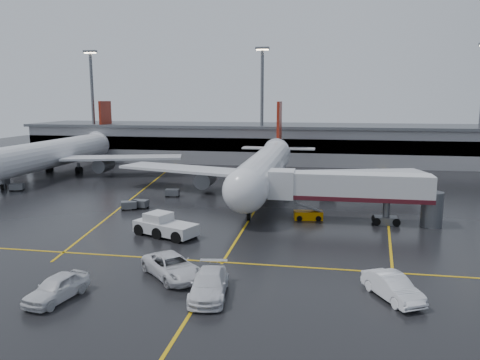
# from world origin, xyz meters

# --- Properties ---
(ground) EXTENTS (220.00, 220.00, 0.00)m
(ground) POSITION_xyz_m (0.00, 0.00, 0.00)
(ground) COLOR black
(ground) RESTS_ON ground
(apron_line_centre) EXTENTS (0.25, 90.00, 0.02)m
(apron_line_centre) POSITION_xyz_m (0.00, 0.00, 0.01)
(apron_line_centre) COLOR gold
(apron_line_centre) RESTS_ON ground
(apron_line_stop) EXTENTS (60.00, 0.25, 0.02)m
(apron_line_stop) POSITION_xyz_m (0.00, -22.00, 0.01)
(apron_line_stop) COLOR gold
(apron_line_stop) RESTS_ON ground
(apron_line_left) EXTENTS (9.99, 69.35, 0.02)m
(apron_line_left) POSITION_xyz_m (-20.00, 10.00, 0.01)
(apron_line_left) COLOR gold
(apron_line_left) RESTS_ON ground
(apron_line_right) EXTENTS (7.57, 69.64, 0.02)m
(apron_line_right) POSITION_xyz_m (18.00, 10.00, 0.01)
(apron_line_right) COLOR gold
(apron_line_right) RESTS_ON ground
(terminal) EXTENTS (122.00, 19.00, 8.60)m
(terminal) POSITION_xyz_m (0.00, 47.93, 4.32)
(terminal) COLOR gray
(terminal) RESTS_ON ground
(light_mast_left) EXTENTS (3.00, 1.20, 25.45)m
(light_mast_left) POSITION_xyz_m (-45.00, 42.00, 14.47)
(light_mast_left) COLOR #595B60
(light_mast_left) RESTS_ON ground
(light_mast_mid) EXTENTS (3.00, 1.20, 25.45)m
(light_mast_mid) POSITION_xyz_m (-5.00, 42.00, 14.47)
(light_mast_mid) COLOR #595B60
(light_mast_mid) RESTS_ON ground
(main_airliner) EXTENTS (48.80, 45.60, 14.10)m
(main_airliner) POSITION_xyz_m (0.00, 9.70, 4.21)
(main_airliner) COLOR silver
(main_airliner) RESTS_ON ground
(second_airliner) EXTENTS (48.80, 45.60, 14.10)m
(second_airliner) POSITION_xyz_m (-42.00, 21.70, 4.21)
(second_airliner) COLOR silver
(second_airliner) RESTS_ON ground
(jet_bridge) EXTENTS (19.90, 3.40, 6.05)m
(jet_bridge) POSITION_xyz_m (11.87, -6.00, 3.93)
(jet_bridge) COLOR silver
(jet_bridge) RESTS_ON ground
(pushback_tractor) EXTENTS (7.54, 5.26, 2.50)m
(pushback_tractor) POSITION_xyz_m (-7.89, -14.98, 1.00)
(pushback_tractor) COLOR silver
(pushback_tractor) RESTS_ON ground
(belt_loader) EXTENTS (3.58, 2.03, 2.15)m
(belt_loader) POSITION_xyz_m (7.02, -5.41, 0.53)
(belt_loader) COLOR #CC7B00
(belt_loader) RESTS_ON ground
(service_van_a) EXTENTS (6.77, 6.81, 1.83)m
(service_van_a) POSITION_xyz_m (-3.28, -26.17, 0.91)
(service_van_a) COLOR silver
(service_van_a) RESTS_ON ground
(service_van_b) EXTENTS (3.33, 6.63, 1.85)m
(service_van_b) POSITION_xyz_m (0.58, -29.24, 0.92)
(service_van_b) COLOR white
(service_van_b) RESTS_ON ground
(service_van_c) EXTENTS (4.28, 5.79, 1.82)m
(service_van_c) POSITION_xyz_m (13.86, -27.35, 0.91)
(service_van_c) COLOR white
(service_van_c) RESTS_ON ground
(service_van_d) EXTENTS (3.13, 5.71, 1.84)m
(service_van_d) POSITION_xyz_m (-10.15, -31.83, 0.92)
(service_van_d) COLOR silver
(service_van_d) RESTS_ON ground
(baggage_cart_a) EXTENTS (2.11, 1.48, 1.12)m
(baggage_cart_a) POSITION_xyz_m (-15.31, -3.37, 0.63)
(baggage_cart_a) COLOR #595B60
(baggage_cart_a) RESTS_ON ground
(baggage_cart_b) EXTENTS (2.34, 1.94, 1.12)m
(baggage_cart_b) POSITION_xyz_m (-16.47, -4.42, 0.63)
(baggage_cart_b) COLOR #595B60
(baggage_cart_b) RESTS_ON ground
(baggage_cart_c) EXTENTS (2.16, 1.57, 1.12)m
(baggage_cart_c) POSITION_xyz_m (-13.49, 4.63, 0.63)
(baggage_cart_c) COLOR #595B60
(baggage_cart_c) RESTS_ON ground
(baggage_cart_d) EXTENTS (2.01, 1.32, 1.12)m
(baggage_cart_d) POSITION_xyz_m (-44.74, 8.44, 0.63)
(baggage_cart_d) COLOR #595B60
(baggage_cart_d) RESTS_ON ground
(baggage_cart_e) EXTENTS (2.33, 1.91, 1.12)m
(baggage_cart_e) POSITION_xyz_m (-39.38, 4.62, 0.63)
(baggage_cart_e) COLOR #595B60
(baggage_cart_e) RESTS_ON ground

